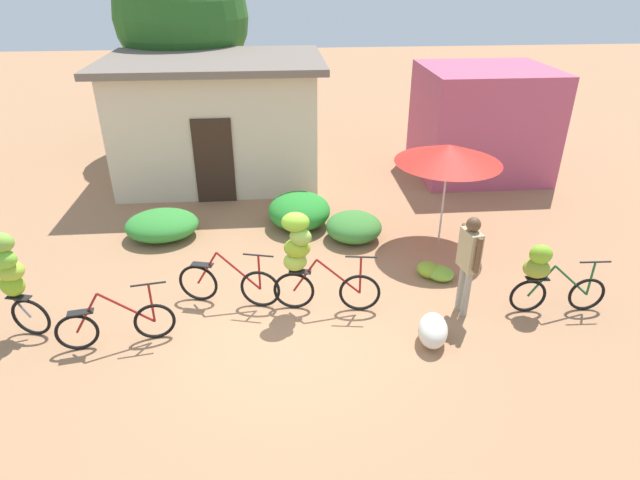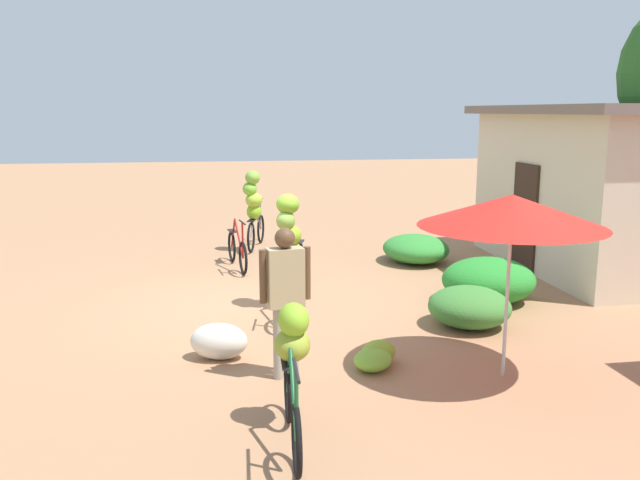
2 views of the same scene
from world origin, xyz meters
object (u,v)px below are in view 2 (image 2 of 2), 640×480
at_px(market_umbrella, 512,211).
at_px(bicycle_rightmost, 293,359).
at_px(bicycle_center_loaded, 296,266).
at_px(bicycle_leftmost, 254,204).
at_px(banana_pile_on_ground, 376,356).
at_px(bicycle_by_shop, 289,243).
at_px(person_vendor, 285,287).
at_px(building_low, 608,187).
at_px(produce_sack, 219,341).
at_px(bicycle_near_pile, 237,250).

bearing_deg(market_umbrella, bicycle_rightmost, -69.43).
relative_size(bicycle_center_loaded, bicycle_rightmost, 1.08).
distance_m(bicycle_leftmost, banana_pile_on_ground, 6.96).
xyz_separation_m(bicycle_by_shop, person_vendor, (2.55, -0.32, 0.02)).
height_order(bicycle_by_shop, bicycle_rightmost, bicycle_by_shop).
bearing_deg(building_low, bicycle_leftmost, -111.94).
bearing_deg(banana_pile_on_ground, bicycle_leftmost, -171.64).
bearing_deg(market_umbrella, produce_sack, -107.95).
bearing_deg(bicycle_rightmost, bicycle_center_loaded, 172.72).
bearing_deg(market_umbrella, bicycle_by_shop, -143.73).
bearing_deg(building_low, bicycle_by_shop, -73.78).
distance_m(bicycle_center_loaded, bicycle_by_shop, 1.43).
bearing_deg(produce_sack, person_vendor, 46.70).
xyz_separation_m(bicycle_by_shop, banana_pile_on_ground, (2.40, 0.75, -0.90)).
xyz_separation_m(bicycle_center_loaded, banana_pile_on_ground, (3.65, 0.49, -0.24)).
distance_m(bicycle_leftmost, person_vendor, 6.98).
xyz_separation_m(building_low, market_umbrella, (4.69, -4.13, 0.34)).
distance_m(building_low, person_vendor, 7.89).
xyz_separation_m(bicycle_leftmost, bicycle_rightmost, (8.25, -0.13, -0.30)).
bearing_deg(building_low, person_vendor, -56.38).
distance_m(bicycle_leftmost, bicycle_center_loaded, 3.29).
bearing_deg(bicycle_near_pile, market_umbrella, 25.95).
height_order(bicycle_by_shop, banana_pile_on_ground, bicycle_by_shop).
height_order(bicycle_leftmost, bicycle_near_pile, bicycle_leftmost).
xyz_separation_m(bicycle_center_loaded, bicycle_by_shop, (1.25, -0.26, 0.66)).
bearing_deg(bicycle_by_shop, market_umbrella, 36.27).
distance_m(bicycle_center_loaded, bicycle_rightmost, 5.12).
height_order(bicycle_leftmost, banana_pile_on_ground, bicycle_leftmost).
xyz_separation_m(building_low, produce_sack, (3.67, -7.30, -1.33)).
height_order(bicycle_center_loaded, bicycle_rightmost, bicycle_rightmost).
relative_size(bicycle_leftmost, bicycle_by_shop, 0.99).
height_order(building_low, bicycle_by_shop, building_low).
distance_m(market_umbrella, bicycle_by_shop, 3.67).
bearing_deg(bicycle_leftmost, market_umbrella, 17.96).
height_order(bicycle_near_pile, bicycle_rightmost, bicycle_rightmost).
bearing_deg(bicycle_by_shop, bicycle_leftmost, -176.68).
relative_size(bicycle_rightmost, produce_sack, 2.26).
relative_size(market_umbrella, produce_sack, 2.95).
bearing_deg(person_vendor, bicycle_leftmost, 179.48).
distance_m(bicycle_center_loaded, banana_pile_on_ground, 3.69).
height_order(bicycle_center_loaded, produce_sack, bicycle_center_loaded).
distance_m(bicycle_near_pile, person_vendor, 5.45).
relative_size(building_low, banana_pile_on_ground, 6.69).
bearing_deg(person_vendor, bicycle_center_loaded, 171.37).
xyz_separation_m(bicycle_near_pile, bicycle_rightmost, (6.66, 0.28, 0.36)).
relative_size(bicycle_near_pile, bicycle_center_loaded, 0.99).
height_order(bicycle_near_pile, produce_sack, bicycle_near_pile).
relative_size(market_umbrella, bicycle_near_pile, 1.22).
xyz_separation_m(bicycle_by_shop, produce_sack, (1.85, -1.06, -0.81)).
bearing_deg(market_umbrella, bicycle_near_pile, -154.05).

